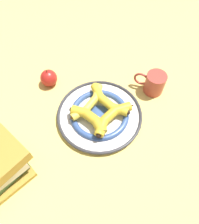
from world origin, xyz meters
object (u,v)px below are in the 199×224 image
banana_c (112,116)px  banana_d (90,119)px  coffee_mug (154,83)px  decorative_bowl (100,115)px  banana_b (107,100)px  apple (49,78)px  banana_a (89,103)px

banana_c → banana_d: banana_d is taller
coffee_mug → banana_c: bearing=65.3°
banana_c → coffee_mug: size_ratio=1.52×
decorative_bowl → banana_b: bearing=89.4°
banana_b → banana_d: 0.11m
banana_c → apple: (-0.34, 0.03, -0.01)m
banana_d → coffee_mug: bearing=-106.2°
banana_c → banana_d: size_ratio=1.10×
banana_c → coffee_mug: coffee_mug is taller
banana_a → banana_c: banana_c is taller
decorative_bowl → banana_c: banana_c is taller
banana_a → banana_c: (0.11, -0.01, 0.00)m
decorative_bowl → banana_c: size_ratio=1.67×
banana_a → banana_b: banana_b is taller
banana_d → apple: size_ratio=2.20×
decorative_bowl → banana_a: 0.06m
banana_b → apple: (-0.28, -0.02, -0.01)m
decorative_bowl → banana_d: 0.06m
banana_b → coffee_mug: bearing=69.1°
banana_c → banana_d: bearing=-38.1°
banana_d → coffee_mug: 0.32m
banana_c → coffee_mug: bearing=176.4°
banana_a → banana_d: bearing=-140.9°
decorative_bowl → apple: 0.29m
banana_d → decorative_bowl: bearing=-90.6°
banana_a → coffee_mug: bearing=-35.5°
banana_b → apple: bearing=-161.9°
banana_c → coffee_mug: (0.07, 0.24, -0.00)m
banana_a → apple: bearing=85.8°
banana_b → apple: size_ratio=2.47×
banana_a → coffee_mug: coffee_mug is taller
banana_b → coffee_mug: (0.13, 0.18, 0.00)m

